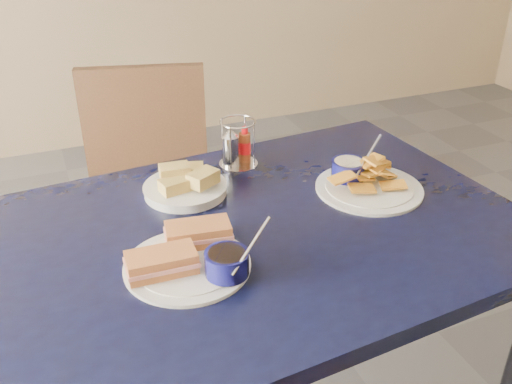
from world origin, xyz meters
name	(u,v)px	position (x,y,z in m)	size (l,w,h in m)	color
dining_table	(251,250)	(-0.06, 0.14, 0.69)	(1.35, 0.96, 0.75)	black
chair_far	(142,184)	(-0.17, 0.88, 0.52)	(0.52, 0.51, 0.91)	#311D10
sandwich_plate	(192,256)	(-0.22, 0.05, 0.77)	(0.30, 0.27, 0.12)	white
plantain_plate	(363,180)	(0.29, 0.22, 0.77)	(0.28, 0.28, 0.12)	white
bread_basket	(185,185)	(-0.15, 0.36, 0.77)	(0.21, 0.21, 0.07)	white
condiment_caddy	(236,147)	(0.03, 0.46, 0.81)	(0.11, 0.11, 0.14)	silver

